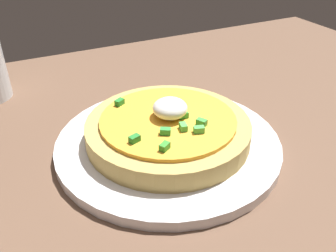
% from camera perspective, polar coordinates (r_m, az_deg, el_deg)
% --- Properties ---
extents(dining_table, '(1.19, 0.72, 0.02)m').
position_cam_1_polar(dining_table, '(0.56, -0.06, -0.24)').
color(dining_table, brown).
rests_on(dining_table, ground).
extents(plate, '(0.30, 0.30, 0.01)m').
position_cam_1_polar(plate, '(0.49, -0.00, -2.70)').
color(plate, white).
rests_on(plate, dining_table).
extents(pizza, '(0.22, 0.22, 0.06)m').
position_cam_1_polar(pizza, '(0.48, 0.01, -0.35)').
color(pizza, tan).
rests_on(pizza, plate).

